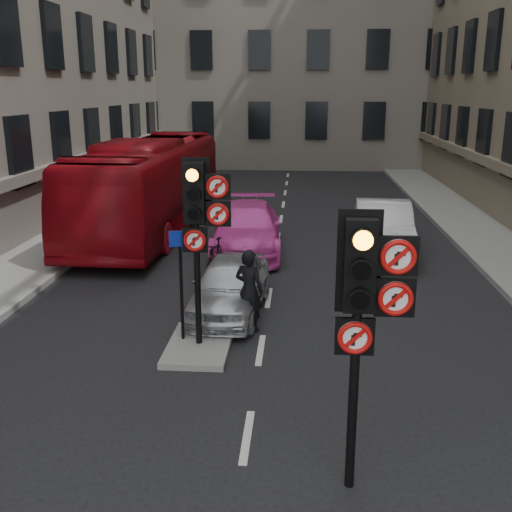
# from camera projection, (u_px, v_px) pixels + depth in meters

# --- Properties ---
(pavement_left) EXTENTS (3.00, 50.00, 0.16)m
(pavement_left) POSITION_uv_depth(u_px,v_px,m) (47.00, 247.00, 18.81)
(pavement_left) COLOR gray
(pavement_left) RESTS_ON ground
(centre_island) EXTENTS (1.20, 2.00, 0.12)m
(centre_island) POSITION_uv_depth(u_px,v_px,m) (199.00, 345.00, 11.68)
(centre_island) COLOR gray
(centre_island) RESTS_ON ground
(building_far) EXTENTS (30.00, 14.00, 20.00)m
(building_far) POSITION_uv_depth(u_px,v_px,m) (293.00, 9.00, 40.56)
(building_far) COLOR gray
(building_far) RESTS_ON ground
(signal_near) EXTENTS (0.91, 0.40, 3.58)m
(signal_near) POSITION_uv_depth(u_px,v_px,m) (366.00, 295.00, 6.96)
(signal_near) COLOR black
(signal_near) RESTS_ON ground
(signal_far) EXTENTS (0.91, 0.40, 3.58)m
(signal_far) POSITION_uv_depth(u_px,v_px,m) (200.00, 213.00, 10.95)
(signal_far) COLOR black
(signal_far) RESTS_ON centre_island
(car_silver) EXTENTS (1.79, 3.83, 1.27)m
(car_silver) POSITION_uv_depth(u_px,v_px,m) (230.00, 285.00, 13.41)
(car_silver) COLOR #B6B8BE
(car_silver) RESTS_ON ground
(car_white) EXTENTS (1.94, 4.80, 1.55)m
(car_white) POSITION_uv_depth(u_px,v_px,m) (383.00, 228.00, 18.22)
(car_white) COLOR silver
(car_white) RESTS_ON ground
(car_pink) EXTENTS (2.29, 5.14, 1.46)m
(car_pink) POSITION_uv_depth(u_px,v_px,m) (247.00, 228.00, 18.38)
(car_pink) COLOR #EE46B8
(car_pink) RESTS_ON ground
(bus_red) EXTENTS (3.02, 11.65, 3.23)m
(bus_red) POSITION_uv_depth(u_px,v_px,m) (151.00, 185.00, 20.90)
(bus_red) COLOR maroon
(bus_red) RESTS_ON ground
(motorcycle) EXTENTS (0.76, 1.81, 1.05)m
(motorcycle) POSITION_uv_depth(u_px,v_px,m) (216.00, 259.00, 15.84)
(motorcycle) COLOR black
(motorcycle) RESTS_ON ground
(motorcyclist) EXTENTS (0.75, 0.64, 1.75)m
(motorcyclist) POSITION_uv_depth(u_px,v_px,m) (249.00, 290.00, 12.35)
(motorcyclist) COLOR black
(motorcyclist) RESTS_ON ground
(info_sign) EXTENTS (0.38, 0.15, 2.20)m
(info_sign) POSITION_uv_depth(u_px,v_px,m) (181.00, 270.00, 11.44)
(info_sign) COLOR black
(info_sign) RESTS_ON centre_island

